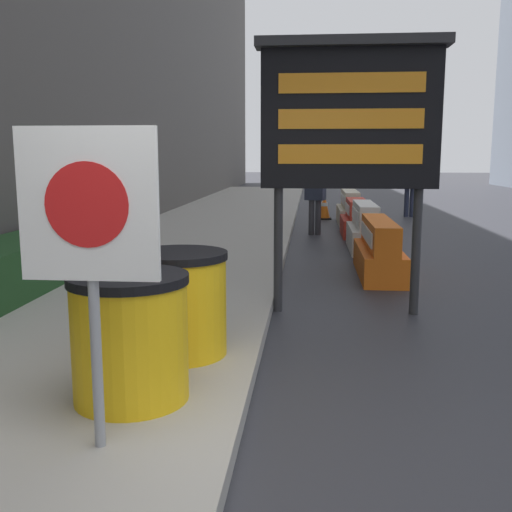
% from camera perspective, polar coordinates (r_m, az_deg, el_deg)
% --- Properties ---
extents(ground_plane, '(120.00, 120.00, 0.00)m').
position_cam_1_polar(ground_plane, '(3.44, -2.50, -20.89)').
color(ground_plane, '#2D2D33').
extents(hedge_strip, '(0.90, 6.98, 0.60)m').
position_cam_1_polar(hedge_strip, '(7.59, -22.63, -1.10)').
color(hedge_strip, '#1E421E').
rests_on(hedge_strip, sidewalk_left).
extents(barrel_drum_foreground, '(0.79, 0.79, 0.85)m').
position_cam_1_polar(barrel_drum_foreground, '(4.05, -11.90, -7.58)').
color(barrel_drum_foreground, yellow).
rests_on(barrel_drum_foreground, sidewalk_left).
extents(barrel_drum_middle, '(0.79, 0.79, 0.85)m').
position_cam_1_polar(barrel_drum_middle, '(4.90, -7.29, -4.46)').
color(barrel_drum_middle, yellow).
rests_on(barrel_drum_middle, sidewalk_left).
extents(warning_sign, '(0.75, 0.08, 1.76)m').
position_cam_1_polar(warning_sign, '(3.26, -15.60, 2.82)').
color(warning_sign, gray).
rests_on(warning_sign, sidewalk_left).
extents(message_board, '(2.01, 0.36, 2.95)m').
position_cam_1_polar(message_board, '(6.60, 8.93, 12.87)').
color(message_board, '#28282B').
rests_on(message_board, ground_plane).
extents(jersey_barrier_orange_far, '(0.59, 2.04, 0.82)m').
position_cam_1_polar(jersey_barrier_orange_far, '(8.93, 11.63, 0.46)').
color(jersey_barrier_orange_far, orange).
rests_on(jersey_barrier_orange_far, ground_plane).
extents(jersey_barrier_white, '(0.57, 1.84, 0.87)m').
position_cam_1_polar(jersey_barrier_white, '(11.30, 10.30, 2.50)').
color(jersey_barrier_white, silver).
rests_on(jersey_barrier_white, ground_plane).
extents(jersey_barrier_red_striped, '(0.65, 1.61, 0.79)m').
position_cam_1_polar(jersey_barrier_red_striped, '(13.33, 9.54, 3.43)').
color(jersey_barrier_red_striped, red).
rests_on(jersey_barrier_red_striped, ground_plane).
extents(jersey_barrier_cream, '(0.60, 2.17, 0.85)m').
position_cam_1_polar(jersey_barrier_cream, '(15.62, 8.92, 4.43)').
color(jersey_barrier_cream, beige).
rests_on(jersey_barrier_cream, ground_plane).
extents(traffic_cone_near, '(0.40, 0.40, 0.71)m').
position_cam_1_polar(traffic_cone_near, '(16.65, 6.52, 4.70)').
color(traffic_cone_near, black).
rests_on(traffic_cone_near, ground_plane).
extents(traffic_cone_mid, '(0.39, 0.39, 0.69)m').
position_cam_1_polar(traffic_cone_mid, '(12.10, 11.11, 2.72)').
color(traffic_cone_mid, black).
rests_on(traffic_cone_mid, ground_plane).
extents(traffic_light_near_curb, '(0.28, 0.45, 3.45)m').
position_cam_1_polar(traffic_light_near_curb, '(21.02, 6.67, 11.61)').
color(traffic_light_near_curb, '#2D2D30').
rests_on(traffic_light_near_curb, ground_plane).
extents(pedestrian_worker, '(0.35, 0.49, 1.70)m').
position_cam_1_polar(pedestrian_worker, '(17.70, 14.47, 6.88)').
color(pedestrian_worker, '#23283D').
rests_on(pedestrian_worker, ground_plane).
extents(pedestrian_passerby, '(0.48, 0.37, 1.59)m').
position_cam_1_polar(pedestrian_passerby, '(13.30, 5.66, 6.06)').
color(pedestrian_passerby, '#333338').
rests_on(pedestrian_passerby, ground_plane).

